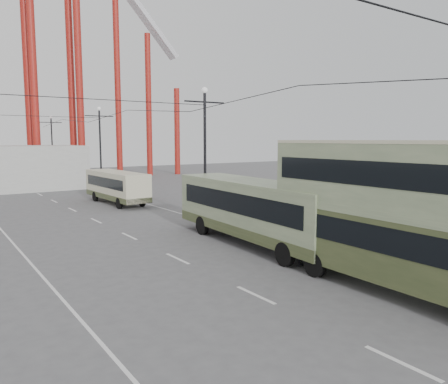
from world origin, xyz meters
TOP-DOWN VIEW (x-y plane):
  - ground at (0.00, 0.00)m, footprint 160.00×160.00m
  - road_markings at (-0.86, 19.70)m, footprint 12.52×120.00m
  - lamp_post_mid at (5.60, 18.00)m, footprint 3.20×0.44m
  - lamp_post_far at (5.60, 40.00)m, footprint 3.20×0.44m
  - lamp_post_distant at (5.60, 62.00)m, footprint 3.20×0.44m
  - double_decker_bus at (3.55, 1.31)m, footprint 2.85×10.64m
  - single_decker_green at (3.90, 10.20)m, footprint 3.52×12.46m
  - single_decker_cream at (3.29, 29.22)m, footprint 2.64×9.27m
  - pedestrian at (2.99, 5.78)m, footprint 0.73×0.61m

SIDE VIEW (x-z plane):
  - ground at x=0.00m, z-range 0.00..0.00m
  - road_markings at x=-0.86m, z-range 0.00..0.01m
  - pedestrian at x=2.99m, z-range 0.00..1.70m
  - single_decker_cream at x=3.29m, z-range 0.18..3.04m
  - single_decker_green at x=3.90m, z-range 0.22..3.71m
  - double_decker_bus at x=3.55m, z-range 0.34..6.03m
  - lamp_post_mid at x=5.60m, z-range 0.02..9.34m
  - lamp_post_far at x=5.60m, z-range 0.02..9.34m
  - lamp_post_distant at x=5.60m, z-range 0.02..9.34m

